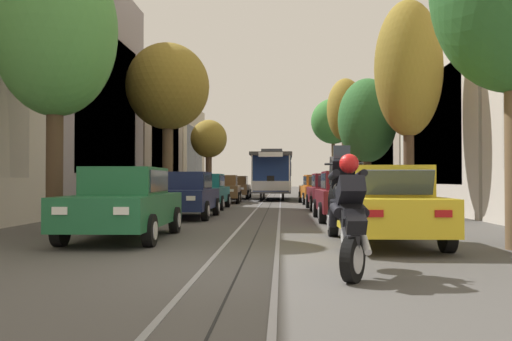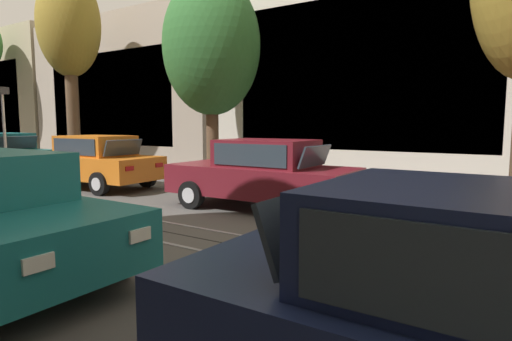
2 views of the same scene
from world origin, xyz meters
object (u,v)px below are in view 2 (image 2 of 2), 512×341
at_px(street_tree_kerb_right_fourth, 69,28).
at_px(parked_car_maroon_mid_right, 263,174).
at_px(parked_car_orange_fourth_right, 94,161).
at_px(parked_car_teal_fifth_right, 3,153).
at_px(street_tree_kerb_right_mid, 211,47).

bearing_deg(street_tree_kerb_right_fourth, parked_car_maroon_mid_right, -100.63).
bearing_deg(street_tree_kerb_right_fourth, parked_car_orange_fourth_right, -116.67).
bearing_deg(parked_car_teal_fifth_right, parked_car_maroon_mid_right, -90.53).
bearing_deg(parked_car_maroon_mid_right, parked_car_orange_fourth_right, 91.06).
distance_m(parked_car_teal_fifth_right, street_tree_kerb_right_mid, 9.55).
xyz_separation_m(parked_car_maroon_mid_right, parked_car_teal_fifth_right, (0.11, 11.86, 0.00)).
bearing_deg(parked_car_maroon_mid_right, street_tree_kerb_right_fourth, 79.37).
height_order(parked_car_teal_fifth_right, street_tree_kerb_right_fourth, street_tree_kerb_right_fourth).
xyz_separation_m(parked_car_teal_fifth_right, street_tree_kerb_right_mid, (2.01, -8.68, 3.44)).
height_order(parked_car_orange_fourth_right, parked_car_teal_fifth_right, same).
distance_m(parked_car_orange_fourth_right, street_tree_kerb_right_mid, 4.96).
bearing_deg(parked_car_orange_fourth_right, parked_car_maroon_mid_right, -88.94).
bearing_deg(parked_car_teal_fifth_right, street_tree_kerb_right_mid, -76.93).
bearing_deg(street_tree_kerb_right_fourth, parked_car_teal_fifth_right, 131.41).
relative_size(parked_car_orange_fourth_right, street_tree_kerb_right_fourth, 0.58).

